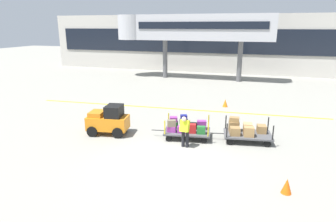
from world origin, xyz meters
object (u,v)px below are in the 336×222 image
safety_cone_near (225,103)px  baggage_cart_lead (186,128)px  baggage_cart_middle (245,131)px  safety_cone_far (287,186)px  baggage_tug (108,120)px  baggage_handler (185,130)px

safety_cone_near → baggage_cart_lead: bearing=-99.9°
baggage_cart_middle → safety_cone_near: size_ratio=5.59×
safety_cone_far → safety_cone_near: bearing=107.7°
safety_cone_near → safety_cone_far: bearing=-72.3°
baggage_cart_lead → baggage_tug: bearing=-170.4°
baggage_tug → baggage_cart_middle: 7.05m
baggage_handler → safety_cone_near: bearing=83.3°
baggage_cart_lead → safety_cone_near: baggage_cart_lead is taller
baggage_cart_middle → safety_cone_near: baggage_cart_middle is taller
baggage_tug → baggage_handler: size_ratio=1.44×
baggage_tug → safety_cone_near: 9.02m
baggage_handler → safety_cone_near: (0.92, 7.89, -0.59)m
safety_cone_near → safety_cone_far: (3.41, -10.66, 0.00)m
safety_cone_far → baggage_cart_middle: bearing=110.3°
baggage_handler → baggage_cart_middle: bearing=33.1°
baggage_cart_lead → baggage_cart_middle: baggage_cart_middle is taller
baggage_tug → safety_cone_near: bearing=54.7°
safety_cone_far → baggage_cart_lead: bearing=138.8°
baggage_handler → safety_cone_far: baggage_handler is taller
baggage_tug → baggage_cart_lead: baggage_tug is taller
baggage_handler → baggage_cart_lead: bearing=101.0°
baggage_cart_lead → baggage_handler: (0.24, -1.23, 0.33)m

